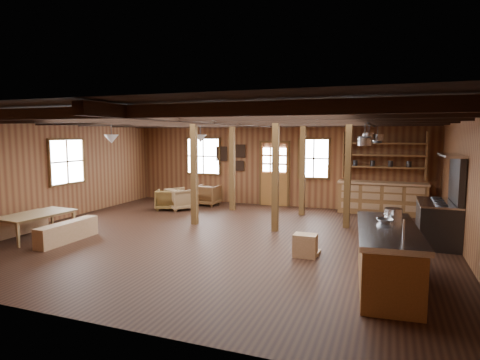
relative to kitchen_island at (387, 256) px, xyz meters
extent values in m
cube|color=black|center=(-3.60, 1.88, -0.49)|extent=(10.00, 9.00, 0.02)
cube|color=black|center=(-3.60, 1.88, 2.33)|extent=(10.00, 9.00, 0.02)
cube|color=#5E2F1A|center=(-8.61, 1.88, 0.92)|extent=(0.02, 9.00, 2.80)
cube|color=#5E2F1A|center=(1.41, 1.88, 0.92)|extent=(0.02, 9.00, 2.80)
cube|color=#5E2F1A|center=(-3.60, 6.39, 0.92)|extent=(10.00, 0.02, 2.80)
cube|color=#5E2F1A|center=(-3.60, -2.63, 0.92)|extent=(10.00, 0.02, 2.80)
cube|color=black|center=(-3.60, -1.62, 2.20)|extent=(9.80, 0.12, 0.18)
cube|color=black|center=(-3.60, -0.12, 2.20)|extent=(9.80, 0.12, 0.18)
cube|color=black|center=(-3.60, 1.38, 2.20)|extent=(9.80, 0.12, 0.18)
cube|color=black|center=(-3.60, 2.88, 2.20)|extent=(9.80, 0.12, 0.18)
cube|color=black|center=(-3.60, 4.38, 2.20)|extent=(9.80, 0.12, 0.18)
cube|color=black|center=(-3.60, 5.68, 2.20)|extent=(9.80, 0.12, 0.18)
cube|color=black|center=(-3.60, 1.88, 2.20)|extent=(0.18, 8.82, 0.18)
cube|color=#4D3116|center=(-4.80, 2.88, 0.92)|extent=(0.15, 0.15, 2.80)
cube|color=#4D3116|center=(-4.60, 5.08, 0.92)|extent=(0.15, 0.15, 2.80)
cube|color=#4D3116|center=(-2.60, 2.88, 0.92)|extent=(0.15, 0.15, 2.80)
cube|color=#4D3116|center=(-2.40, 5.08, 0.92)|extent=(0.15, 0.15, 2.80)
cube|color=#4D3116|center=(-1.00, 3.88, 0.92)|extent=(0.15, 0.15, 2.80)
cube|color=brown|center=(-3.60, 6.33, 0.07)|extent=(0.90, 0.06, 1.10)
cube|color=#4D3116|center=(-4.08, 6.33, 0.57)|extent=(0.06, 0.08, 2.10)
cube|color=#4D3116|center=(-3.12, 6.33, 0.57)|extent=(0.06, 0.08, 2.10)
cube|color=#4D3116|center=(-3.60, 6.33, 1.64)|extent=(1.02, 0.08, 0.06)
cube|color=white|center=(-3.60, 6.33, 1.07)|extent=(0.84, 0.02, 0.90)
cube|color=white|center=(-6.20, 6.34, 1.12)|extent=(1.20, 0.02, 1.20)
cube|color=#4D3116|center=(-6.20, 6.34, 1.12)|extent=(1.32, 0.06, 1.32)
cube|color=white|center=(-2.30, 6.34, 1.12)|extent=(0.90, 0.02, 1.20)
cube|color=#4D3116|center=(-2.30, 6.34, 1.12)|extent=(1.02, 0.06, 1.32)
cube|color=white|center=(-8.56, 2.38, 1.12)|extent=(0.02, 1.20, 1.20)
cube|color=#4D3116|center=(-8.56, 2.38, 1.12)|extent=(0.14, 1.24, 1.32)
cube|color=white|center=(-4.90, 6.34, 1.32)|extent=(0.50, 0.03, 0.40)
cube|color=black|center=(-4.90, 6.33, 1.32)|extent=(0.55, 0.02, 0.45)
cube|color=white|center=(-5.50, 6.34, 1.22)|extent=(0.35, 0.03, 0.45)
cube|color=black|center=(-5.50, 6.33, 1.22)|extent=(0.40, 0.02, 0.50)
cube|color=white|center=(-4.90, 6.34, 0.82)|extent=(0.40, 0.03, 0.30)
cube|color=black|center=(-4.90, 6.33, 0.82)|extent=(0.45, 0.02, 0.35)
cube|color=brown|center=(-0.20, 6.08, -0.03)|extent=(2.50, 0.55, 0.90)
cube|color=#987045|center=(-0.20, 6.06, 0.45)|extent=(2.55, 0.60, 0.06)
cube|color=brown|center=(-0.20, 6.13, 0.92)|extent=(2.30, 0.35, 0.04)
cube|color=brown|center=(-0.20, 6.13, 1.27)|extent=(2.30, 0.35, 0.04)
cube|color=brown|center=(-0.20, 6.13, 1.62)|extent=(2.30, 0.35, 0.04)
cube|color=brown|center=(-1.35, 6.13, 1.27)|extent=(0.04, 0.35, 1.40)
cube|color=brown|center=(0.95, 6.13, 1.27)|extent=(0.04, 0.35, 1.40)
cylinder|color=#303133|center=(-6.60, 1.88, 2.10)|extent=(0.02, 0.02, 0.45)
cone|color=white|center=(-6.60, 1.88, 1.77)|extent=(0.36, 0.36, 0.22)
cylinder|color=#303133|center=(-5.10, 3.88, 2.10)|extent=(0.02, 0.02, 0.45)
cone|color=white|center=(-5.10, 3.88, 1.77)|extent=(0.36, 0.36, 0.22)
cylinder|color=#303133|center=(-0.39, 2.18, 2.07)|extent=(0.04, 3.00, 0.04)
cylinder|color=#303133|center=(-0.44, 0.83, 1.95)|extent=(0.01, 0.01, 0.25)
cylinder|color=silver|center=(-0.44, 0.83, 1.75)|extent=(0.23, 0.23, 0.14)
cylinder|color=#303133|center=(-0.47, 1.37, 1.96)|extent=(0.01, 0.01, 0.22)
cylinder|color=#303133|center=(-0.47, 1.37, 1.78)|extent=(0.25, 0.25, 0.14)
cylinder|color=#303133|center=(-0.44, 1.91, 1.99)|extent=(0.01, 0.01, 0.15)
cylinder|color=silver|center=(-0.44, 1.91, 1.85)|extent=(0.21, 0.21, 0.14)
cylinder|color=#303133|center=(-0.45, 2.45, 1.99)|extent=(0.01, 0.01, 0.17)
cylinder|color=#303133|center=(-0.45, 2.45, 1.83)|extent=(0.28, 0.28, 0.14)
cylinder|color=#303133|center=(-0.29, 2.99, 1.98)|extent=(0.01, 0.01, 0.19)
cylinder|color=silver|center=(-0.29, 2.99, 1.81)|extent=(0.26, 0.26, 0.14)
cylinder|color=#303133|center=(-0.31, 3.53, 1.95)|extent=(0.01, 0.01, 0.25)
cylinder|color=#303133|center=(-0.31, 3.53, 1.75)|extent=(0.21, 0.21, 0.14)
cube|color=brown|center=(0.00, 0.00, -0.05)|extent=(1.00, 2.46, 0.86)
cube|color=silver|center=(0.00, 0.00, 0.42)|extent=(1.09, 2.57, 0.08)
cylinder|color=#303133|center=(0.00, -0.60, 0.42)|extent=(0.44, 0.44, 0.06)
cylinder|color=silver|center=(0.20, -0.60, 0.57)|extent=(0.03, 0.03, 0.30)
cube|color=#987045|center=(-1.49, 1.07, -0.26)|extent=(0.50, 0.36, 0.44)
cube|color=#303133|center=(1.00, 2.98, -0.03)|extent=(0.79, 1.48, 0.89)
cube|color=silver|center=(1.00, 2.98, 0.43)|extent=(0.81, 1.50, 0.04)
cube|color=#303133|center=(1.32, 2.98, 0.95)|extent=(0.12, 1.48, 0.99)
cube|color=silver|center=(1.20, 2.98, 1.44)|extent=(0.40, 1.58, 0.05)
imported|color=#9B7546|center=(-7.50, 0.31, -0.19)|extent=(1.03, 1.69, 0.57)
cube|color=#987045|center=(-8.25, 0.31, -0.24)|extent=(0.33, 1.74, 0.48)
cube|color=#987045|center=(-6.63, 0.31, -0.26)|extent=(0.30, 1.61, 0.44)
imported|color=brown|center=(-6.54, 4.41, -0.16)|extent=(0.89, 0.91, 0.64)
imported|color=brown|center=(-5.70, 5.60, -0.14)|extent=(0.75, 0.77, 0.69)
imported|color=brown|center=(-6.17, 4.53, -0.14)|extent=(1.02, 1.02, 0.68)
cylinder|color=silver|center=(0.07, 0.72, 0.55)|extent=(0.29, 0.29, 0.17)
imported|color=silver|center=(-0.05, 0.32, 0.49)|extent=(0.29, 0.29, 0.06)
camera|label=1|loc=(-0.01, -6.46, 1.88)|focal=30.00mm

